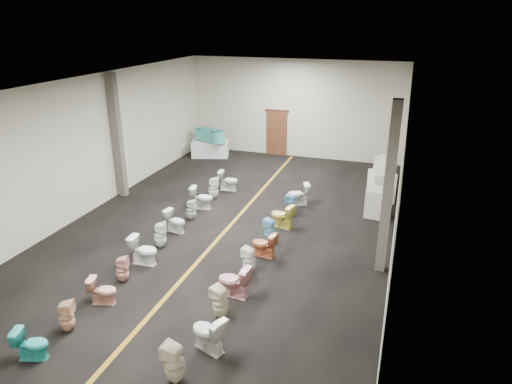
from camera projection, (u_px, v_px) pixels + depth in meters
floor at (233, 223)px, 14.83m from camera, size 16.00×16.00×0.00m
ceiling at (230, 82)px, 13.20m from camera, size 16.00×16.00×0.00m
wall_back at (294, 109)px, 21.09m from camera, size 10.00×0.00×10.00m
wall_front at (41, 300)px, 6.94m from camera, size 10.00×0.00×10.00m
wall_left at (94, 143)px, 15.48m from camera, size 0.00×16.00×16.00m
wall_right at (401, 173)px, 12.55m from camera, size 0.00×16.00×16.00m
aisle_stripe at (233, 222)px, 14.83m from camera, size 0.12×15.60×0.01m
back_door at (277, 133)px, 21.71m from camera, size 1.00×0.10×2.10m
door_frame at (277, 111)px, 21.33m from camera, size 1.15×0.08×0.10m
column_left at (118, 136)px, 16.29m from camera, size 0.25×0.25×4.50m
column_right at (388, 190)px, 11.29m from camera, size 0.25×0.25×4.50m
display_table at (210, 149)px, 21.65m from camera, size 1.87×1.31×0.75m
bathtub at (210, 134)px, 21.40m from camera, size 1.75×1.17×0.55m
appliance_crate_a at (378, 203)px, 15.16m from camera, size 0.82×0.82×0.95m
appliance_crate_b at (381, 186)px, 16.39m from camera, size 1.04×1.04×1.10m
appliance_crate_c at (383, 178)px, 17.51m from camera, size 0.82×0.82×0.91m
appliance_crate_d at (385, 169)px, 18.47m from camera, size 0.91×0.91×0.99m
toilet_left_0 at (32, 344)px, 8.85m from camera, size 0.74×0.55×0.67m
toilet_left_1 at (66, 316)px, 9.62m from camera, size 0.43×0.42×0.73m
toilet_left_2 at (103, 291)px, 10.58m from camera, size 0.72×0.52×0.66m
toilet_left_3 at (122, 269)px, 11.42m from camera, size 0.40×0.40×0.71m
toilet_left_4 at (144, 250)px, 12.25m from camera, size 0.79×0.47×0.79m
toilet_left_5 at (160, 235)px, 13.11m from camera, size 0.47×0.47×0.78m
toilet_left_6 at (175, 221)px, 14.10m from camera, size 0.75×0.51×0.70m
toilet_left_7 at (191, 210)px, 14.93m from camera, size 0.37×0.37×0.70m
toilet_left_8 at (202, 198)px, 15.78m from camera, size 0.84×0.55×0.80m
toilet_left_9 at (213, 188)px, 16.64m from camera, size 0.45×0.44×0.82m
toilet_left_10 at (228, 181)px, 17.46m from camera, size 0.79×0.51×0.77m
toilet_right_0 at (174, 363)px, 8.25m from camera, size 0.41×0.40×0.83m
toilet_right_1 at (208, 333)px, 9.06m from camera, size 0.89×0.70×0.80m
toilet_right_2 at (220, 302)px, 10.04m from camera, size 0.46×0.46×0.78m
toilet_right_3 at (234, 281)px, 10.81m from camera, size 0.83×0.51×0.82m
toilet_right_4 at (249, 260)px, 11.82m from camera, size 0.40×0.40×0.73m
toilet_right_5 at (264, 244)px, 12.64m from camera, size 0.75×0.49×0.72m
toilet_right_6 at (270, 230)px, 13.48m from camera, size 0.41×0.41×0.72m
toilet_right_7 at (282, 216)px, 14.38m from camera, size 0.85×0.61×0.78m
toilet_right_8 at (291, 205)px, 15.21m from camera, size 0.35×0.35×0.76m
toilet_right_9 at (298, 194)px, 16.08m from camera, size 0.89×0.73×0.79m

